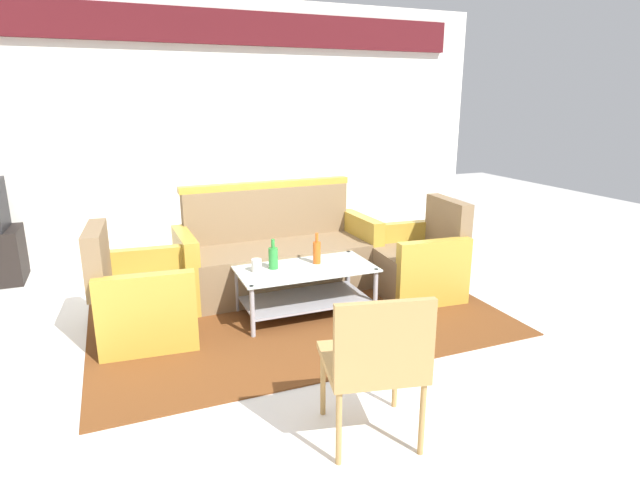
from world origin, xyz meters
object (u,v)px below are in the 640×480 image
object	(u,v)px
bottle_orange	(317,252)
wicker_chair	(376,357)
couch	(278,256)
bottle_green	(273,257)
armchair_left	(142,300)
armchair_right	(419,263)
coffee_table	(305,283)
cup	(257,265)

from	to	relation	value
bottle_orange	wicker_chair	xyz separation A→B (m)	(-0.37, -1.74, -0.01)
bottle_orange	wicker_chair	size ratio (longest dim) A/B	0.31
couch	bottle_green	distance (m)	0.67
armchair_left	armchair_right	bearing A→B (deg)	94.37
armchair_left	bottle_green	xyz separation A→B (m)	(1.01, -0.01, 0.21)
armchair_left	coffee_table	distance (m)	1.26
cup	coffee_table	bearing A→B (deg)	-6.39
wicker_chair	couch	bearing A→B (deg)	96.28
bottle_orange	coffee_table	bearing A→B (deg)	-155.52
couch	cup	size ratio (longest dim) A/B	18.20
armchair_left	bottle_orange	distance (m)	1.40
wicker_chair	bottle_green	bearing A→B (deg)	101.70
wicker_chair	bottle_orange	bearing A→B (deg)	89.65
armchair_left	bottle_orange	bearing A→B (deg)	93.92
bottle_green	cup	bearing A→B (deg)	-172.84
bottle_green	armchair_left	bearing A→B (deg)	179.47
armchair_left	coffee_table	bearing A→B (deg)	91.24
armchair_left	armchair_right	xyz separation A→B (m)	(2.37, -0.00, 0.00)
couch	coffee_table	distance (m)	0.67
wicker_chair	armchair_left	bearing A→B (deg)	131.64
bottle_orange	cup	bearing A→B (deg)	-178.43
bottle_green	armchair_right	bearing A→B (deg)	0.22
bottle_green	wicker_chair	bearing A→B (deg)	-90.12
couch	bottle_orange	bearing A→B (deg)	101.93
couch	coffee_table	world-z (taller)	couch
couch	coffee_table	size ratio (longest dim) A/B	1.65
couch	armchair_left	bearing A→B (deg)	24.10
coffee_table	armchair_right	bearing A→B (deg)	3.41
couch	wicker_chair	world-z (taller)	couch
coffee_table	cup	xyz separation A→B (m)	(-0.39, 0.04, 0.19)
armchair_left	wicker_chair	bearing A→B (deg)	34.30
wicker_chair	coffee_table	bearing A→B (deg)	93.41
armchair_left	wicker_chair	xyz separation A→B (m)	(1.01, -1.75, 0.21)
bottle_green	cup	distance (m)	0.15
couch	bottle_orange	distance (m)	0.66
armchair_right	bottle_green	world-z (taller)	armchair_right
armchair_right	cup	xyz separation A→B (m)	(-1.51, -0.02, 0.17)
armchair_left	armchair_right	size ratio (longest dim) A/B	1.00
armchair_right	coffee_table	size ratio (longest dim) A/B	0.77
cup	wicker_chair	world-z (taller)	wicker_chair
bottle_green	wicker_chair	xyz separation A→B (m)	(-0.00, -1.74, -0.01)
couch	bottle_green	xyz separation A→B (m)	(-0.22, -0.60, 0.19)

